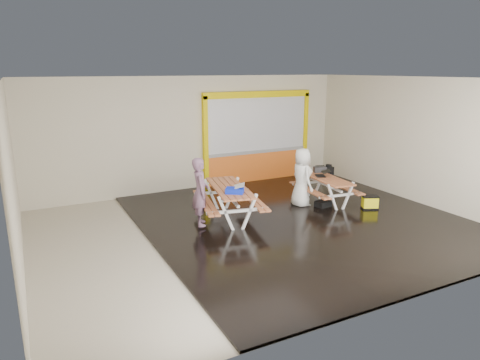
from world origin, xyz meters
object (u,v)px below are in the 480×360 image
laptop_left (235,189)px  fluke_bag (370,202)px  dark_case (323,204)px  picnic_table_right (326,184)px  laptop_right (322,174)px  blue_pouch (235,191)px  person_right (302,178)px  person_left (200,192)px  toolbox (320,169)px  picnic_table_left (229,195)px  backpack (328,173)px

laptop_left → fluke_bag: size_ratio=1.14×
laptop_left → dark_case: 2.87m
picnic_table_right → laptop_left: size_ratio=3.58×
laptop_left → fluke_bag: bearing=-8.9°
laptop_right → blue_pouch: size_ratio=1.23×
person_right → person_left: bearing=100.6°
dark_case → fluke_bag: size_ratio=0.82×
laptop_right → toolbox: 0.49m
toolbox → fluke_bag: toolbox is taller
picnic_table_left → laptop_right: size_ratio=4.76×
person_right → laptop_right: size_ratio=3.22×
backpack → fluke_bag: 1.79m
dark_case → fluke_bag: fluke_bag is taller
person_left → fluke_bag: person_left is taller
person_right → backpack: (1.35, 0.55, -0.11)m
laptop_left → toolbox: 3.47m
picnic_table_left → blue_pouch: size_ratio=5.88×
person_left → laptop_right: (3.86, 0.38, -0.09)m
fluke_bag → backpack: bearing=92.2°
laptop_left → backpack: 3.86m
laptop_right → blue_pouch: 3.21m
person_left → picnic_table_right: bearing=-70.7°
laptop_right → picnic_table_right: bearing=-93.9°
toolbox → fluke_bag: (0.45, -1.64, -0.62)m
laptop_right → person_left: bearing=-174.3°
person_right → dark_case: (0.42, -0.45, -0.67)m
laptop_left → person_right: bearing=14.0°
laptop_right → dark_case: 0.90m
dark_case → laptop_right: bearing=57.5°
dark_case → toolbox: bearing=59.3°
picnic_table_left → backpack: size_ratio=5.10×
picnic_table_left → picnic_table_right: (3.00, -0.00, -0.08)m
laptop_left → laptop_right: 3.13m
person_left → blue_pouch: person_left is taller
picnic_table_right → blue_pouch: size_ratio=4.86×
backpack → toolbox: bearing=-168.4°
person_right → dark_case: 0.91m
picnic_table_right → laptop_right: 0.30m
picnic_table_left → fluke_bag: picnic_table_left is taller
picnic_table_left → picnic_table_right: picnic_table_left is taller
fluke_bag → person_left: bearing=169.6°
picnic_table_left → person_right: size_ratio=1.48×
blue_pouch → dark_case: bearing=4.9°
person_left → dark_case: bearing=-75.5°
picnic_table_right → toolbox: 0.71m
picnic_table_right → laptop_right: laptop_right is taller
picnic_table_right → blue_pouch: bearing=-170.0°
dark_case → backpack: bearing=47.0°
fluke_bag → dark_case: bearing=144.1°
toolbox → dark_case: 1.29m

